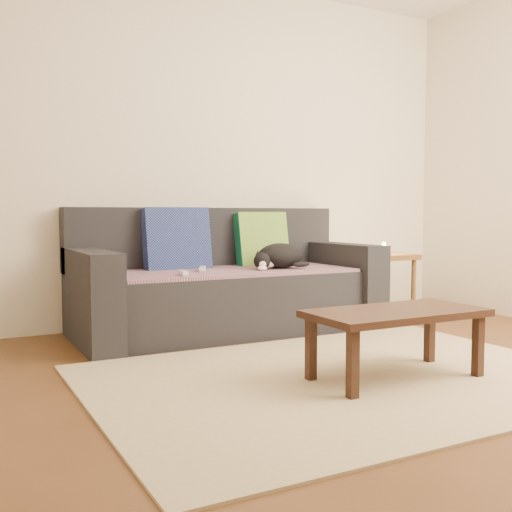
{
  "coord_description": "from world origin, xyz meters",
  "views": [
    {
      "loc": [
        -1.77,
        -2.24,
        0.82
      ],
      "look_at": [
        0.05,
        1.2,
        0.55
      ],
      "focal_mm": 42.0,
      "sensor_mm": 36.0,
      "label": 1
    }
  ],
  "objects_px": {
    "cat": "(279,256)",
    "coffee_table": "(396,319)",
    "wii_remote_a": "(184,273)",
    "wii_remote_b": "(202,269)",
    "sofa": "(225,287)",
    "side_table": "(384,265)"
  },
  "relations": [
    {
      "from": "wii_remote_a",
      "to": "wii_remote_b",
      "type": "distance_m",
      "value": 0.29
    },
    {
      "from": "sofa",
      "to": "coffee_table",
      "type": "distance_m",
      "value": 1.57
    },
    {
      "from": "wii_remote_a",
      "to": "side_table",
      "type": "distance_m",
      "value": 1.76
    },
    {
      "from": "sofa",
      "to": "wii_remote_b",
      "type": "distance_m",
      "value": 0.28
    },
    {
      "from": "cat",
      "to": "coffee_table",
      "type": "bearing_deg",
      "value": -77.19
    },
    {
      "from": "wii_remote_b",
      "to": "sofa",
      "type": "bearing_deg",
      "value": -37.17
    },
    {
      "from": "wii_remote_a",
      "to": "cat",
      "type": "bearing_deg",
      "value": -69.13
    },
    {
      "from": "sofa",
      "to": "wii_remote_a",
      "type": "relative_size",
      "value": 14.0
    },
    {
      "from": "sofa",
      "to": "wii_remote_b",
      "type": "relative_size",
      "value": 14.0
    },
    {
      "from": "sofa",
      "to": "wii_remote_a",
      "type": "height_order",
      "value": "sofa"
    },
    {
      "from": "wii_remote_a",
      "to": "wii_remote_b",
      "type": "relative_size",
      "value": 1.0
    },
    {
      "from": "cat",
      "to": "wii_remote_a",
      "type": "xyz_separation_m",
      "value": [
        -0.77,
        -0.14,
        -0.07
      ]
    },
    {
      "from": "wii_remote_a",
      "to": "coffee_table",
      "type": "height_order",
      "value": "wii_remote_a"
    },
    {
      "from": "side_table",
      "to": "cat",
      "type": "bearing_deg",
      "value": -177.47
    },
    {
      "from": "cat",
      "to": "wii_remote_a",
      "type": "height_order",
      "value": "cat"
    },
    {
      "from": "cat",
      "to": "wii_remote_a",
      "type": "bearing_deg",
      "value": -151.03
    },
    {
      "from": "sofa",
      "to": "coffee_table",
      "type": "relative_size",
      "value": 2.38
    },
    {
      "from": "sofa",
      "to": "wii_remote_b",
      "type": "height_order",
      "value": "sofa"
    },
    {
      "from": "sofa",
      "to": "coffee_table",
      "type": "bearing_deg",
      "value": -82.39
    },
    {
      "from": "side_table",
      "to": "coffee_table",
      "type": "relative_size",
      "value": 0.58
    },
    {
      "from": "sofa",
      "to": "side_table",
      "type": "xyz_separation_m",
      "value": [
        1.32,
        -0.12,
        0.11
      ]
    },
    {
      "from": "cat",
      "to": "wii_remote_b",
      "type": "distance_m",
      "value": 0.57
    }
  ]
}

